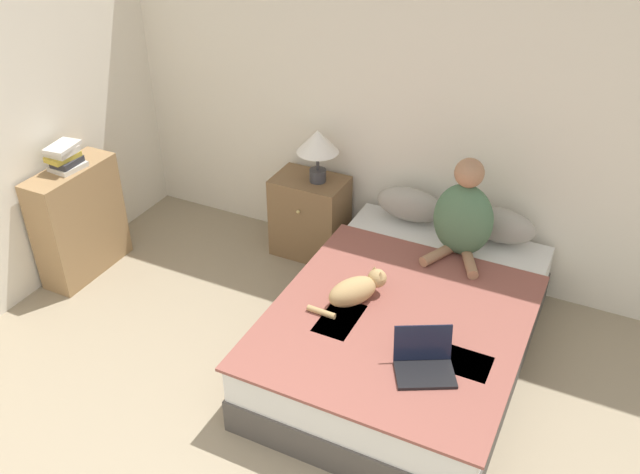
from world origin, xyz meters
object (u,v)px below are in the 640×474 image
pillow_far (499,225)px  bookshelf (79,221)px  laptop_open (424,363)px  table_lamp (318,144)px  bed (406,330)px  nightstand (310,216)px  pillow_near (410,204)px  person_sitting (463,216)px  cat_tabby (356,289)px  book_stack_top (65,157)px

pillow_far → bookshelf: size_ratio=0.59×
laptop_open → table_lamp: table_lamp is taller
bed → laptop_open: size_ratio=5.18×
nightstand → bookshelf: (-1.42, -0.96, 0.10)m
pillow_near → pillow_far: 0.64m
table_lamp → bookshelf: bearing=-147.0°
pillow_near → bookshelf: 2.43m
nightstand → bookshelf: bearing=-145.8°
bed → pillow_near: 1.02m
person_sitting → nightstand: (-1.23, 0.21, -0.44)m
pillow_near → table_lamp: (-0.71, -0.06, 0.35)m
person_sitting → cat_tabby: 0.91m
cat_tabby → laptop_open: 0.68m
pillow_far → table_lamp: 1.39m
person_sitting → laptop_open: 1.20m
table_lamp → person_sitting: bearing=-10.2°
table_lamp → bed: bearing=-39.2°
pillow_far → laptop_open: bearing=-91.7°
bed → bookshelf: 2.52m
bookshelf → laptop_open: bearing=-8.3°
pillow_far → laptop_open: size_ratio=1.27×
nightstand → table_lamp: (0.07, 0.00, 0.62)m
bed → person_sitting: 0.83m
pillow_near → laptop_open: 1.55m
bed → laptop_open: laptop_open is taller
bookshelf → nightstand: bearing=34.2°
pillow_near → book_stack_top: (-2.20, -1.02, 0.35)m
person_sitting → pillow_far: bearing=54.6°
nightstand → table_lamp: 0.63m
cat_tabby → nightstand: (-0.81, 0.99, -0.24)m
pillow_near → cat_tabby: size_ratio=1.19×
person_sitting → book_stack_top: (-2.64, -0.75, 0.18)m
bed → table_lamp: (-1.03, 0.84, 0.72)m
nightstand → bookshelf: bookshelf is taller
person_sitting → nightstand: 1.32m
laptop_open → bed: bearing=89.2°
book_stack_top → bookshelf: bearing=-39.3°
bed → cat_tabby: 0.46m
pillow_far → bookshelf: bearing=-160.2°
table_lamp → book_stack_top: (-1.49, -0.96, -0.00)m
nightstand → book_stack_top: (-1.42, -0.96, 0.62)m
laptop_open → nightstand: 1.95m
pillow_near → table_lamp: 0.79m
bed → pillow_near: size_ratio=4.08×
table_lamp → bookshelf: table_lamp is taller
bed → nightstand: (-1.10, 0.84, 0.09)m
laptop_open → table_lamp: (-1.30, 1.37, 0.43)m
bed → person_sitting: size_ratio=2.94×
cat_tabby → table_lamp: bearing=69.0°
nightstand → bookshelf: size_ratio=0.76×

